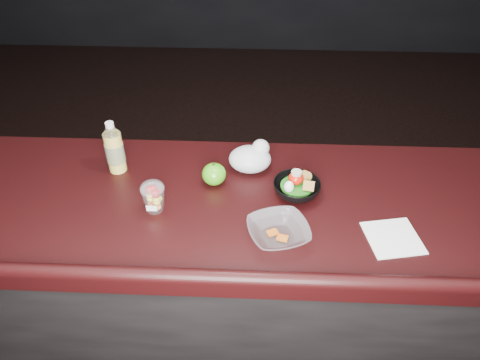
% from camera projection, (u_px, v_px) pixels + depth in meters
% --- Properties ---
extents(counter, '(4.06, 0.71, 1.02)m').
position_uv_depth(counter, '(229.00, 294.00, 1.91)').
color(counter, black).
rests_on(counter, ground).
extents(lemonade_bottle, '(0.07, 0.07, 0.20)m').
position_uv_depth(lemonade_bottle, '(115.00, 151.00, 1.68)').
color(lemonade_bottle, yellow).
rests_on(lemonade_bottle, counter).
extents(fruit_cup, '(0.08, 0.08, 0.11)m').
position_uv_depth(fruit_cup, '(153.00, 196.00, 1.52)').
color(fruit_cup, white).
rests_on(fruit_cup, counter).
extents(green_apple, '(0.09, 0.09, 0.09)m').
position_uv_depth(green_apple, '(214.00, 174.00, 1.65)').
color(green_apple, '#318B10').
rests_on(green_apple, counter).
extents(plastic_bag, '(0.16, 0.13, 0.11)m').
position_uv_depth(plastic_bag, '(251.00, 158.00, 1.70)').
color(plastic_bag, silver).
rests_on(plastic_bag, counter).
extents(snack_bowl, '(0.19, 0.19, 0.09)m').
position_uv_depth(snack_bowl, '(296.00, 187.00, 1.60)').
color(snack_bowl, black).
rests_on(snack_bowl, counter).
extents(takeout_bowl, '(0.24, 0.24, 0.05)m').
position_uv_depth(takeout_bowl, '(278.00, 232.00, 1.45)').
color(takeout_bowl, silver).
rests_on(takeout_bowl, counter).
extents(paper_napkin, '(0.19, 0.19, 0.00)m').
position_uv_depth(paper_napkin, '(393.00, 238.00, 1.45)').
color(paper_napkin, white).
rests_on(paper_napkin, counter).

